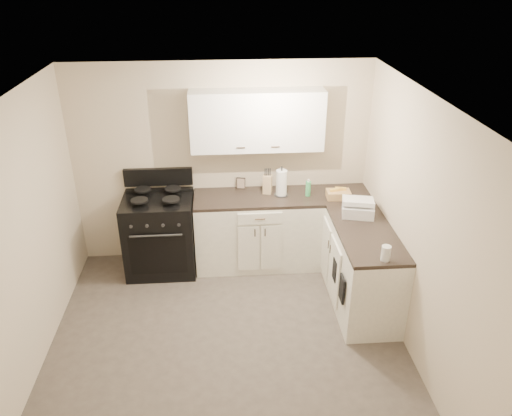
{
  "coord_description": "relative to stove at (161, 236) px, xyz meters",
  "views": [
    {
      "loc": [
        -0.01,
        -3.93,
        3.53
      ],
      "look_at": [
        0.35,
        0.85,
        1.11
      ],
      "focal_mm": 35.0,
      "sensor_mm": 36.0,
      "label": 1
    }
  ],
  "objects": [
    {
      "name": "oven_mitt_far",
      "position": [
        1.96,
        -0.99,
        0.05
      ],
      "size": [
        0.02,
        0.14,
        0.25
      ],
      "primitive_type": "cube",
      "color": "black",
      "rests_on": "base_cabinets_right"
    },
    {
      "name": "wall_front",
      "position": [
        0.78,
        -3.28,
        0.79
      ],
      "size": [
        3.6,
        0.0,
        3.6
      ],
      "primitive_type": "plane",
      "rotation": [
        -1.57,
        0.0,
        0.0
      ],
      "color": "beige",
      "rests_on": "ground"
    },
    {
      "name": "floor",
      "position": [
        0.78,
        -1.48,
        -0.46
      ],
      "size": [
        3.6,
        3.6,
        0.0
      ],
      "primitive_type": "plane",
      "color": "#473F38",
      "rests_on": "ground"
    },
    {
      "name": "paper_towel",
      "position": [
        1.49,
        0.04,
        0.64
      ],
      "size": [
        0.14,
        0.14,
        0.32
      ],
      "primitive_type": "cylinder",
      "rotation": [
        0.0,
        0.0,
        0.05
      ],
      "color": "white",
      "rests_on": "countertop_back"
    },
    {
      "name": "wall_left",
      "position": [
        -1.02,
        -1.48,
        0.79
      ],
      "size": [
        0.0,
        3.6,
        3.6
      ],
      "primitive_type": "plane",
      "rotation": [
        1.57,
        0.0,
        1.57
      ],
      "color": "beige",
      "rests_on": "ground"
    },
    {
      "name": "wall_back",
      "position": [
        0.78,
        0.32,
        0.79
      ],
      "size": [
        3.6,
        0.0,
        3.6
      ],
      "primitive_type": "plane",
      "rotation": [
        1.57,
        0.0,
        0.0
      ],
      "color": "beige",
      "rests_on": "ground"
    },
    {
      "name": "wall_right",
      "position": [
        2.58,
        -1.48,
        0.79
      ],
      "size": [
        0.0,
        3.6,
        3.6
      ],
      "primitive_type": "plane",
      "rotation": [
        1.57,
        0.0,
        -1.57
      ],
      "color": "beige",
      "rests_on": "ground"
    },
    {
      "name": "ceiling",
      "position": [
        0.78,
        -1.48,
        2.04
      ],
      "size": [
        3.6,
        3.6,
        0.0
      ],
      "primitive_type": "plane",
      "color": "white",
      "rests_on": "wall_back"
    },
    {
      "name": "picture_frame",
      "position": [
        1.01,
        0.28,
        0.55
      ],
      "size": [
        0.12,
        0.06,
        0.14
      ],
      "primitive_type": "cube",
      "rotation": [
        -0.14,
        0.0,
        -0.26
      ],
      "color": "black",
      "rests_on": "countertop_back"
    },
    {
      "name": "base_cabinets_right",
      "position": [
        2.28,
        -0.63,
        -0.01
      ],
      "size": [
        0.6,
        1.9,
        0.9
      ],
      "primitive_type": "cube",
      "color": "silver",
      "rests_on": "floor"
    },
    {
      "name": "glass_jar",
      "position": [
        2.31,
        -1.48,
        0.56
      ],
      "size": [
        0.09,
        0.09,
        0.15
      ],
      "primitive_type": "cylinder",
      "rotation": [
        0.0,
        0.0,
        0.0
      ],
      "color": "silver",
      "rests_on": "countertop_right"
    },
    {
      "name": "countertop_right",
      "position": [
        2.28,
        -0.63,
        0.46
      ],
      "size": [
        0.6,
        1.9,
        0.04
      ],
      "primitive_type": "cube",
      "color": "black",
      "rests_on": "base_cabinets_right"
    },
    {
      "name": "knife_block",
      "position": [
        1.33,
        0.11,
        0.6
      ],
      "size": [
        0.13,
        0.12,
        0.23
      ],
      "primitive_type": "cube",
      "rotation": [
        0.0,
        0.0,
        -0.24
      ],
      "color": "tan",
      "rests_on": "countertop_back"
    },
    {
      "name": "upper_cabinets",
      "position": [
        1.2,
        0.18,
        1.38
      ],
      "size": [
        1.55,
        0.3,
        0.7
      ],
      "primitive_type": "cube",
      "color": "white",
      "rests_on": "wall_back"
    },
    {
      "name": "oven_mitt_near",
      "position": [
        1.96,
        -1.32,
        0.05
      ],
      "size": [
        0.02,
        0.16,
        0.29
      ],
      "primitive_type": "cube",
      "color": "black",
      "rests_on": "base_cabinets_right"
    },
    {
      "name": "countertop_grill",
      "position": [
        2.29,
        -0.52,
        0.54
      ],
      "size": [
        0.41,
        0.39,
        0.13
      ],
      "primitive_type": "cube",
      "rotation": [
        0.0,
        0.0,
        -0.22
      ],
      "color": "white",
      "rests_on": "countertop_right"
    },
    {
      "name": "soap_bottle",
      "position": [
        1.81,
        0.0,
        0.57
      ],
      "size": [
        0.07,
        0.07,
        0.19
      ],
      "primitive_type": "cylinder",
      "rotation": [
        0.0,
        0.0,
        0.12
      ],
      "color": "#43AE5F",
      "rests_on": "countertop_back"
    },
    {
      "name": "base_cabinets_back",
      "position": [
        1.2,
        0.02,
        -0.01
      ],
      "size": [
        1.55,
        0.6,
        0.9
      ],
      "primitive_type": "cube",
      "color": "silver",
      "rests_on": "floor"
    },
    {
      "name": "wicker_basket",
      "position": [
        2.16,
        -0.09,
        0.53
      ],
      "size": [
        0.29,
        0.2,
        0.09
      ],
      "primitive_type": "cube",
      "rotation": [
        0.0,
        0.0,
        -0.04
      ],
      "color": "tan",
      "rests_on": "countertop_right"
    },
    {
      "name": "stove",
      "position": [
        0.0,
        0.0,
        0.0
      ],
      "size": [
        0.83,
        0.71,
        1.01
      ],
      "primitive_type": "cube",
      "color": "black",
      "rests_on": "floor"
    },
    {
      "name": "countertop_back",
      "position": [
        1.2,
        0.02,
        0.46
      ],
      "size": [
        1.55,
        0.6,
        0.04
      ],
      "primitive_type": "cube",
      "color": "black",
      "rests_on": "base_cabinets_back"
    }
  ]
}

